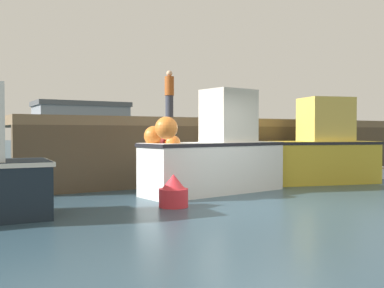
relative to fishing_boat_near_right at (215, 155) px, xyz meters
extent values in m
cube|color=#2D4756|center=(-0.17, -2.30, -1.01)|extent=(120.00, 160.00, 0.10)
cube|color=brown|center=(2.72, 5.68, 0.87)|extent=(14.52, 8.14, 0.25)
cube|color=#4E402E|center=(2.72, 1.73, -0.11)|extent=(14.52, 0.24, 1.70)
cylinder|color=#4E402E|center=(-4.14, 1.82, -0.11)|extent=(0.34, 0.34, 1.70)
cylinder|color=#4E402E|center=(2.72, 1.82, -0.11)|extent=(0.34, 0.34, 1.70)
cylinder|color=#4E402E|center=(-1.63, 9.53, -0.11)|extent=(0.34, 0.34, 1.70)
cylinder|color=#4E402E|center=(7.08, 9.53, -0.11)|extent=(0.34, 0.34, 1.70)
cylinder|color=#4E402E|center=(-0.71, 1.82, -0.11)|extent=(6.89, 0.17, 1.53)
cube|color=silver|center=(-0.02, 0.00, -0.32)|extent=(3.94, 1.65, 1.27)
cube|color=black|center=(-0.02, 0.00, 0.26)|extent=(4.01, 1.68, 0.08)
cube|color=beige|center=(0.45, 0.06, 0.98)|extent=(1.31, 1.13, 1.34)
sphere|color=orange|center=(-1.65, -0.56, 0.66)|extent=(0.51, 0.51, 0.51)
sphere|color=#EA5B70|center=(-1.55, 0.03, 0.45)|extent=(0.41, 0.41, 0.41)
sphere|color=orange|center=(-1.67, 0.04, 0.48)|extent=(0.47, 0.47, 0.47)
sphere|color=orange|center=(-1.33, -0.24, 0.31)|extent=(0.37, 0.37, 0.37)
cube|color=gold|center=(3.64, 0.33, -0.33)|extent=(4.10, 2.45, 1.25)
cube|color=black|center=(3.64, 0.33, 0.24)|extent=(4.18, 2.50, 0.08)
cube|color=gold|center=(4.10, 0.20, 0.95)|extent=(1.62, 1.47, 1.31)
cube|color=white|center=(6.70, 0.32, -0.80)|extent=(1.43, 0.75, 0.32)
cube|color=#7F6647|center=(6.70, 0.32, -0.61)|extent=(0.12, 0.62, 0.04)
cylinder|color=#2D3342|center=(1.29, 5.06, 1.45)|extent=(0.29, 0.29, 0.91)
cylinder|color=#994C1E|center=(1.29, 5.06, 2.25)|extent=(0.34, 0.34, 0.69)
sphere|color=tan|center=(1.29, 5.06, 2.71)|extent=(0.22, 0.22, 0.22)
cube|color=gray|center=(7.17, 37.48, 1.16)|extent=(9.31, 5.16, 4.23)
cube|color=#494C4F|center=(7.17, 37.48, 3.52)|extent=(9.68, 5.36, 0.50)
cylinder|color=red|center=(-1.88, -1.34, -0.77)|extent=(0.60, 0.60, 0.37)
cone|color=red|center=(-1.88, -1.34, -0.44)|extent=(0.48, 0.48, 0.30)
camera|label=1|loc=(-5.99, -9.23, 0.57)|focal=40.97mm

